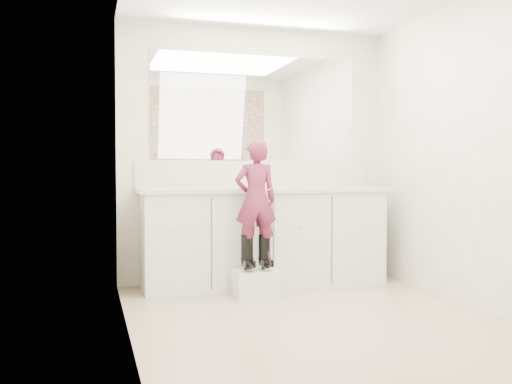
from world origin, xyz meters
name	(u,v)px	position (x,y,z in m)	size (l,w,h in m)	color
floor	(315,317)	(0.00, 0.00, 0.00)	(3.00, 3.00, 0.00)	#978563
wall_back	(256,155)	(0.00, 1.50, 1.20)	(2.60, 2.60, 0.00)	beige
wall_front	(443,135)	(0.00, -1.50, 1.20)	(2.60, 2.60, 0.00)	beige
wall_left	(127,146)	(-1.30, 0.00, 1.20)	(3.00, 3.00, 0.00)	beige
wall_right	(473,150)	(1.30, 0.00, 1.20)	(3.00, 3.00, 0.00)	beige
vanity_cabinet	(264,238)	(0.00, 1.23, 0.42)	(2.20, 0.55, 0.85)	silver
countertop	(265,190)	(0.00, 1.21, 0.87)	(2.28, 0.58, 0.04)	beige
backsplash	(256,174)	(0.00, 1.49, 1.02)	(2.28, 0.03, 0.25)	beige
mirror	(256,108)	(0.00, 1.49, 1.64)	(2.00, 0.02, 1.00)	white
dot_panel	(442,35)	(0.00, -1.49, 1.65)	(2.00, 0.01, 1.20)	#472819
faucet	(259,182)	(0.00, 1.38, 0.94)	(0.08, 0.08, 0.10)	silver
cup	(297,182)	(0.32, 1.20, 0.94)	(0.11, 0.11, 0.10)	beige
soap_bottle	(244,176)	(-0.21, 1.17, 1.00)	(0.10, 0.10, 0.21)	white
step_stool	(256,283)	(-0.22, 0.75, 0.11)	(0.35, 0.29, 0.22)	silver
boot_left	(247,253)	(-0.29, 0.75, 0.37)	(0.11, 0.20, 0.29)	black
boot_right	(264,252)	(-0.14, 0.75, 0.37)	(0.11, 0.20, 0.29)	black
toddler	(256,199)	(-0.22, 0.75, 0.81)	(0.35, 0.23, 0.97)	#B53768
toothbrush	(265,191)	(-0.15, 0.73, 0.87)	(0.01, 0.01, 0.14)	#EB5B89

